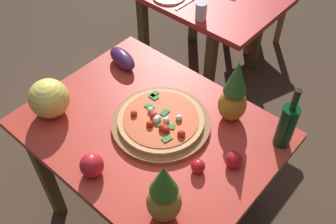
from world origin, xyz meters
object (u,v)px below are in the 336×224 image
Objects in this scene: drinking_glass_water at (201,11)px; tomato_beside_pepper at (198,166)px; display_table at (151,139)px; eggplant at (122,58)px; pineapple_left at (234,94)px; tomato_near_board at (234,159)px; background_table at (203,5)px; wine_bottle at (287,125)px; bell_pepper at (92,165)px; pineapple_right at (164,195)px; pizza at (161,120)px; pizza_board at (161,123)px; melon at (49,98)px; knife_utensil at (185,4)px.

tomato_beside_pepper is at bearing -52.92° from drinking_glass_water.
eggplant is (-0.42, 0.23, 0.13)m from display_table.
pineapple_left is 0.30m from tomato_near_board.
wine_bottle is at bearing -37.99° from background_table.
bell_pepper is at bearing -111.71° from pineapple_left.
pineapple_right is (0.34, -0.29, 0.23)m from display_table.
pineapple_left reaches higher than drinking_glass_water.
eggplant is 1.80× the size of drinking_glass_water.
pizza is at bearing -23.04° from eggplant.
pineapple_left is at bearing 49.88° from pizza_board.
tomato_near_board is (0.41, 0.08, 0.13)m from display_table.
wine_bottle reaches higher than tomato_near_board.
wine_bottle is at bearing 74.84° from pineapple_right.
pizza_board is 1.48× the size of pineapple_right.
pineapple_left reaches higher than bell_pepper.
tomato_beside_pepper is (0.33, 0.30, -0.02)m from bell_pepper.
melon is at bearing 176.18° from pineapple_right.
pineapple_right is at bearing -58.02° from background_table.
eggplant is at bearing 169.55° from tomato_near_board.
melon is 0.43m from bell_pepper.
melon is at bearing -150.62° from display_table.
bell_pepper is (0.55, -1.50, 0.16)m from background_table.
wine_bottle is 0.96× the size of pineapple_left.
wine_bottle is 1.04m from drinking_glass_water.
pineapple_left is 0.70m from bell_pepper.
knife_utensil is (-0.13, 0.70, -0.04)m from eggplant.
drinking_glass_water is at bearing -17.56° from knife_utensil.
tomato_near_board is at bearing -10.45° from eggplant.
melon is (-0.45, -0.28, 0.08)m from pizza_board.
pizza is (0.00, -0.00, 0.03)m from pizza_board.
drinking_glass_water is at bearing 127.08° from tomato_beside_pepper.
background_table is 0.25m from knife_utensil.
pizza_board is at bearing -174.71° from tomato_near_board.
background_table is 1.38m from wine_bottle.
display_table is 0.44m from tomato_near_board.
pizza_board is 1.06m from knife_utensil.
eggplant reaches higher than pizza_board.
pizza_board is 1.37× the size of pineapple_left.
bell_pepper is at bearing -69.86° from background_table.
tomato_beside_pepper is (0.32, -0.04, 0.12)m from display_table.
drinking_glass_water is (-0.37, 0.87, 0.14)m from display_table.
display_table is 3.52× the size of wine_bottle.
wine_bottle reaches higher than pineapple_right.
pizza is at bearing -149.50° from wine_bottle.
melon is at bearing -81.39° from knife_utensil.
drinking_glass_water is at bearing -56.98° from background_table.
knife_utensil reaches higher than background_table.
tomato_near_board is at bearing 51.98° from tomato_beside_pepper.
background_table is 3.27× the size of wine_bottle.
pineapple_left is 0.37m from tomato_beside_pepper.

